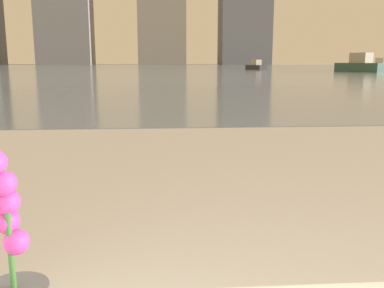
{
  "coord_description": "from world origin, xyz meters",
  "views": [
    {
      "loc": [
        -0.23,
        0.13,
        1.08
      ],
      "look_at": [
        -0.06,
        2.54,
        0.61
      ],
      "focal_mm": 40.0,
      "sensor_mm": 36.0,
      "label": 1
    }
  ],
  "objects": [
    {
      "name": "potted_orchid",
      "position": [
        -0.53,
        0.92,
        0.67
      ],
      "size": [
        0.13,
        0.13,
        0.37
      ],
      "color": "#4C4C4C",
      "rests_on": "bathtub"
    },
    {
      "name": "harbor_water",
      "position": [
        0.0,
        62.0,
        0.01
      ],
      "size": [
        180.0,
        110.0,
        0.01
      ],
      "color": "slate",
      "rests_on": "ground_plane"
    },
    {
      "name": "harbor_boat_0",
      "position": [
        35.82,
        74.75,
        0.61
      ],
      "size": [
        3.81,
        4.67,
        1.71
      ],
      "color": "#4C4C51",
      "rests_on": "harbor_water"
    },
    {
      "name": "harbor_boat_1",
      "position": [
        31.07,
        59.9,
        0.52
      ],
      "size": [
        2.72,
        4.08,
        1.45
      ],
      "color": "#2D2D33",
      "rests_on": "harbor_water"
    },
    {
      "name": "harbor_boat_2",
      "position": [
        18.8,
        40.41,
        0.65
      ],
      "size": [
        3.72,
        5.05,
        1.81
      ],
      "color": "#335647",
      "rests_on": "harbor_water"
    },
    {
      "name": "harbor_boat_3",
      "position": [
        11.12,
        51.49,
        0.42
      ],
      "size": [
        2.12,
        3.32,
        1.18
      ],
      "color": "#2D2D33",
      "rests_on": "harbor_water"
    }
  ]
}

